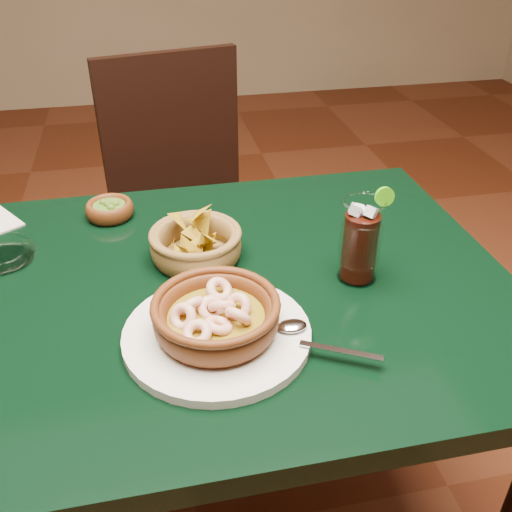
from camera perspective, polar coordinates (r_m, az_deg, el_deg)
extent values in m
cube|color=black|center=(1.02, -7.97, -4.06)|extent=(1.20, 0.80, 0.04)
cylinder|color=black|center=(1.62, 11.34, -5.25)|extent=(0.06, 0.06, 0.71)
cube|color=black|center=(1.70, -5.77, 2.11)|extent=(0.53, 0.53, 0.04)
cylinder|color=black|center=(1.65, -9.33, -9.52)|extent=(0.04, 0.04, 0.47)
cylinder|color=black|center=(1.75, 2.66, -6.14)|extent=(0.04, 0.04, 0.47)
cylinder|color=black|center=(1.95, -12.56, -2.56)|extent=(0.04, 0.04, 0.47)
cylinder|color=black|center=(2.03, -2.19, -0.03)|extent=(0.04, 0.04, 0.47)
cube|color=black|center=(1.77, -8.48, 12.22)|extent=(0.42, 0.12, 0.46)
cylinder|color=silver|center=(0.89, -3.92, -7.82)|extent=(0.29, 0.29, 0.02)
cylinder|color=#4D230D|center=(0.88, -3.95, -7.24)|extent=(0.17, 0.17, 0.01)
torus|color=#4D230D|center=(0.87, -4.00, -6.08)|extent=(0.21, 0.21, 0.04)
torus|color=#4D230D|center=(0.85, -4.06, -4.83)|extent=(0.20, 0.20, 0.01)
cylinder|color=brown|center=(0.87, -4.00, -6.13)|extent=(0.15, 0.15, 0.01)
torus|color=beige|center=(0.87, -1.81, -5.06)|extent=(0.05, 0.06, 0.05)
torus|color=beige|center=(0.87, -3.43, -5.09)|extent=(0.05, 0.04, 0.05)
torus|color=beige|center=(0.90, -3.70, -3.39)|extent=(0.05, 0.05, 0.05)
torus|color=beige|center=(0.88, -4.48, -5.30)|extent=(0.06, 0.06, 0.04)
torus|color=beige|center=(0.88, -6.40, -5.03)|extent=(0.06, 0.05, 0.05)
torus|color=beige|center=(0.85, -7.32, -6.07)|extent=(0.05, 0.06, 0.05)
torus|color=beige|center=(0.83, -5.91, -7.70)|extent=(0.06, 0.06, 0.04)
torus|color=beige|center=(0.84, -3.76, -6.94)|extent=(0.05, 0.05, 0.03)
torus|color=beige|center=(0.85, -1.81, -6.04)|extent=(0.06, 0.05, 0.05)
cube|color=silver|center=(0.85, 8.49, -9.36)|extent=(0.11, 0.07, 0.00)
ellipsoid|color=silver|center=(0.88, 3.63, -6.99)|extent=(0.05, 0.03, 0.01)
cylinder|color=olive|center=(1.08, -5.95, -0.01)|extent=(0.15, 0.15, 0.01)
torus|color=olive|center=(1.07, -6.02, 1.07)|extent=(0.20, 0.20, 0.06)
torus|color=olive|center=(1.06, -6.09, 2.21)|extent=(0.17, 0.17, 0.01)
cone|color=#A58215|center=(1.08, -5.82, 1.32)|extent=(0.06, 0.06, 0.08)
cone|color=#A58215|center=(1.08, -6.08, 1.22)|extent=(0.07, 0.05, 0.06)
cone|color=#A58215|center=(1.04, -6.86, 0.59)|extent=(0.07, 0.05, 0.08)
cone|color=#A58215|center=(1.06, -6.18, 0.79)|extent=(0.09, 0.07, 0.06)
cone|color=#A58215|center=(1.04, -4.87, 2.01)|extent=(0.07, 0.08, 0.05)
cone|color=#A58215|center=(1.09, -7.72, 3.70)|extent=(0.05, 0.08, 0.07)
cone|color=#A58215|center=(1.02, -5.48, 2.19)|extent=(0.03, 0.09, 0.08)
cone|color=#A58215|center=(1.07, -8.47, 0.63)|extent=(0.03, 0.07, 0.07)
cone|color=#A58215|center=(1.05, -7.19, 0.30)|extent=(0.09, 0.08, 0.04)
cone|color=#A58215|center=(1.03, -6.99, 0.37)|extent=(0.04, 0.08, 0.08)
cone|color=#A58215|center=(1.07, -4.33, 1.99)|extent=(0.07, 0.06, 0.04)
cone|color=#A58215|center=(1.07, -5.27, 0.97)|extent=(0.08, 0.05, 0.07)
cone|color=#A58215|center=(1.06, -4.92, 1.13)|extent=(0.05, 0.06, 0.07)
cone|color=#A58215|center=(1.08, -6.35, 2.21)|extent=(0.06, 0.09, 0.06)
cone|color=#A58215|center=(1.08, -5.74, 4.41)|extent=(0.07, 0.07, 0.05)
cone|color=#A58215|center=(1.10, -5.46, 3.43)|extent=(0.09, 0.04, 0.08)
cylinder|color=#4D230D|center=(1.25, -14.33, 3.92)|extent=(0.08, 0.08, 0.01)
torus|color=#4D230D|center=(1.25, -14.43, 4.55)|extent=(0.12, 0.12, 0.04)
cylinder|color=#2F5013|center=(1.24, -14.46, 4.78)|extent=(0.07, 0.07, 0.01)
sphere|color=#2F5013|center=(1.25, -15.02, 5.18)|extent=(0.02, 0.02, 0.02)
sphere|color=#2F5013|center=(1.23, -14.29, 4.70)|extent=(0.02, 0.02, 0.02)
sphere|color=#2F5013|center=(1.24, -13.88, 5.06)|extent=(0.02, 0.02, 0.02)
sphere|color=#2F5013|center=(1.24, -14.68, 5.06)|extent=(0.02, 0.02, 0.02)
sphere|color=#2F5013|center=(1.24, -14.62, 5.00)|extent=(0.02, 0.02, 0.02)
cylinder|color=white|center=(1.04, 10.00, -1.96)|extent=(0.07, 0.07, 0.01)
torus|color=white|center=(1.00, 10.39, 1.53)|extent=(0.15, 0.15, 0.08)
cylinder|color=black|center=(1.01, 10.33, 0.93)|extent=(0.06, 0.06, 0.12)
cube|color=silver|center=(0.98, 10.07, 3.11)|extent=(0.02, 0.03, 0.03)
cube|color=silver|center=(0.98, 10.26, 4.46)|extent=(0.02, 0.02, 0.03)
cube|color=silver|center=(0.98, 10.51, 2.60)|extent=(0.03, 0.03, 0.02)
cube|color=silver|center=(0.98, 10.96, 3.27)|extent=(0.03, 0.02, 0.02)
cube|color=silver|center=(0.97, 9.89, 4.57)|extent=(0.03, 0.02, 0.03)
cube|color=silver|center=(0.97, 11.44, 4.35)|extent=(0.03, 0.03, 0.03)
torus|color=white|center=(0.96, 10.83, 5.35)|extent=(0.07, 0.07, 0.00)
cylinder|color=#43AA10|center=(0.97, 12.74, 5.81)|extent=(0.03, 0.01, 0.03)
cylinder|color=white|center=(1.17, -23.93, -0.25)|extent=(0.11, 0.11, 0.01)
torus|color=white|center=(1.16, -24.07, 0.28)|extent=(0.13, 0.13, 0.03)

